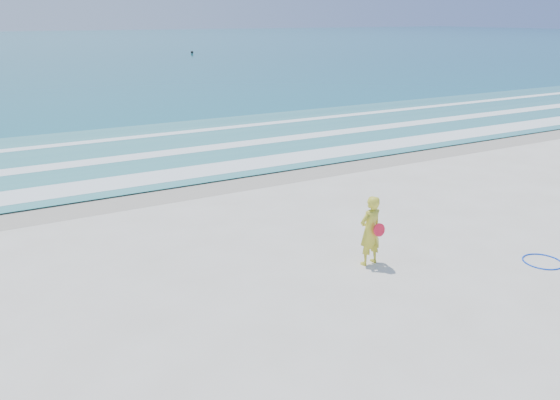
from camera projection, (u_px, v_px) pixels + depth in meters
ground at (361, 339)px, 8.60m from camera, size 400.00×400.00×0.00m
wet_sand at (174, 189)px, 16.03m from camera, size 400.00×2.40×0.00m
shallow at (129, 152)px, 20.15m from camera, size 400.00×10.00×0.01m
foam_near at (160, 176)px, 17.09m from camera, size 400.00×1.40×0.01m
foam_mid at (135, 157)px, 19.49m from camera, size 400.00×0.90×0.01m
foam_far at (114, 139)px, 22.22m from camera, size 400.00×0.60×0.01m
hoop at (542, 262)px, 11.26m from camera, size 0.89×0.89×0.03m
buoy at (192, 52)px, 72.67m from camera, size 0.38×0.38×0.38m
woman at (370, 231)px, 10.97m from camera, size 0.57×0.43×1.46m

